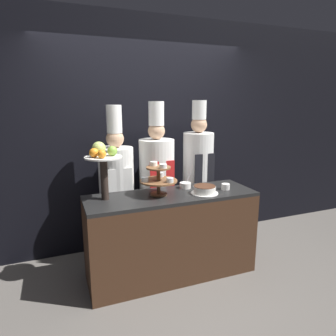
# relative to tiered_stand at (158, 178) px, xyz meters

# --- Properties ---
(ground_plane) EXTENTS (14.00, 14.00, 0.00)m
(ground_plane) POSITION_rel_tiered_stand_xyz_m (0.13, -0.30, -1.07)
(ground_plane) COLOR #5B5651
(wall_back) EXTENTS (10.00, 0.06, 2.80)m
(wall_back) POSITION_rel_tiered_stand_xyz_m (0.13, 0.84, 0.33)
(wall_back) COLOR black
(wall_back) RESTS_ON ground_plane
(buffet_counter) EXTENTS (1.74, 0.56, 0.89)m
(buffet_counter) POSITION_rel_tiered_stand_xyz_m (0.13, -0.02, -0.62)
(buffet_counter) COLOR #422819
(buffet_counter) RESTS_ON ground_plane
(tiered_stand) EXTENTS (0.38, 0.38, 0.33)m
(tiered_stand) POSITION_rel_tiered_stand_xyz_m (0.00, 0.00, 0.00)
(tiered_stand) COLOR brown
(tiered_stand) RESTS_ON buffet_counter
(fruit_pedestal) EXTENTS (0.35, 0.35, 0.55)m
(fruit_pedestal) POSITION_rel_tiered_stand_xyz_m (-0.53, 0.07, 0.21)
(fruit_pedestal) COLOR #2D231E
(fruit_pedestal) RESTS_ON buffet_counter
(cake_round) EXTENTS (0.28, 0.28, 0.08)m
(cake_round) POSITION_rel_tiered_stand_xyz_m (0.45, -0.12, -0.14)
(cake_round) COLOR white
(cake_round) RESTS_ON buffet_counter
(cup_white) EXTENTS (0.09, 0.09, 0.06)m
(cup_white) POSITION_rel_tiered_stand_xyz_m (0.73, -0.08, -0.14)
(cup_white) COLOR white
(cup_white) RESTS_ON buffet_counter
(serving_bowl_far) EXTENTS (0.12, 0.12, 0.16)m
(serving_bowl_far) POSITION_rel_tiered_stand_xyz_m (0.35, 0.13, -0.14)
(serving_bowl_far) COLOR white
(serving_bowl_far) RESTS_ON buffet_counter
(chef_left) EXTENTS (0.38, 0.38, 1.77)m
(chef_left) POSITION_rel_tiered_stand_xyz_m (-0.33, 0.45, -0.14)
(chef_left) COLOR #28282D
(chef_left) RESTS_ON ground_plane
(chef_center_left) EXTENTS (0.40, 0.40, 1.81)m
(chef_center_left) POSITION_rel_tiered_stand_xyz_m (0.14, 0.45, -0.11)
(chef_center_left) COLOR black
(chef_center_left) RESTS_ON ground_plane
(chef_center_right) EXTENTS (0.36, 0.36, 1.82)m
(chef_center_right) POSITION_rel_tiered_stand_xyz_m (0.67, 0.45, -0.07)
(chef_center_right) COLOR #28282D
(chef_center_right) RESTS_ON ground_plane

